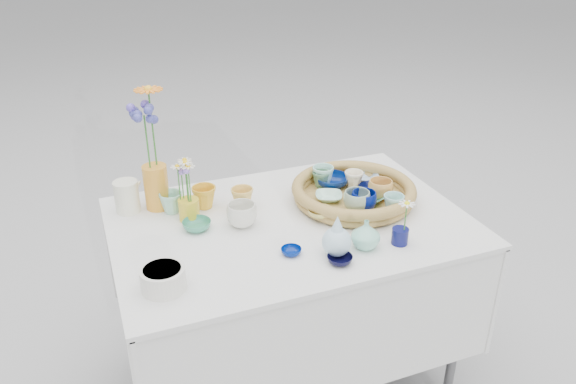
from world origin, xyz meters
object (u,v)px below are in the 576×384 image
object	(u,v)px
wicker_tray	(353,192)
tall_vase_yellow	(156,187)
bud_vase_seafoam	(366,234)
display_table	(290,378)

from	to	relation	value
wicker_tray	tall_vase_yellow	distance (m)	0.74
bud_vase_seafoam	tall_vase_yellow	bearing A→B (deg)	137.98
tall_vase_yellow	bud_vase_seafoam	bearing A→B (deg)	-42.02
wicker_tray	tall_vase_yellow	size ratio (longest dim) A/B	2.80
display_table	tall_vase_yellow	bearing A→B (deg)	147.22
wicker_tray	tall_vase_yellow	world-z (taller)	tall_vase_yellow
display_table	tall_vase_yellow	size ratio (longest dim) A/B	7.43
bud_vase_seafoam	tall_vase_yellow	distance (m)	0.80
bud_vase_seafoam	wicker_tray	bearing A→B (deg)	69.67
wicker_tray	bud_vase_seafoam	bearing A→B (deg)	-110.33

